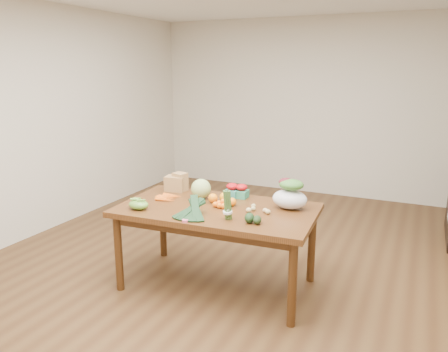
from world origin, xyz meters
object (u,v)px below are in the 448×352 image
at_px(cabbage, 201,189).
at_px(mandarin_cluster, 223,203).
at_px(asparagus_bundle, 228,205).
at_px(salad_bag, 290,195).
at_px(paper_bag, 175,182).
at_px(dining_table, 217,247).
at_px(kale_bunch, 190,209).

relative_size(cabbage, mandarin_cluster, 1.04).
relative_size(asparagus_bundle, salad_bag, 0.81).
distance_m(cabbage, salad_bag, 0.85).
distance_m(paper_bag, asparagus_bundle, 1.00).
distance_m(dining_table, cabbage, 0.57).
bearing_deg(asparagus_bundle, paper_bag, 142.56).
height_order(kale_bunch, salad_bag, salad_bag).
height_order(mandarin_cluster, asparagus_bundle, asparagus_bundle).
relative_size(paper_bag, salad_bag, 0.84).
distance_m(paper_bag, mandarin_cluster, 0.72).
xyz_separation_m(dining_table, kale_bunch, (-0.07, -0.34, 0.45)).
bearing_deg(paper_bag, cabbage, -19.16).
relative_size(mandarin_cluster, kale_bunch, 0.45).
bearing_deg(salad_bag, cabbage, -176.51).
height_order(dining_table, asparagus_bundle, asparagus_bundle).
relative_size(dining_table, kale_bunch, 4.31).
height_order(paper_bag, kale_bunch, paper_bag).
xyz_separation_m(cabbage, kale_bunch, (0.18, -0.53, -0.01)).
distance_m(cabbage, kale_bunch, 0.56).
xyz_separation_m(dining_table, mandarin_cluster, (0.05, 0.03, 0.42)).
bearing_deg(salad_bag, paper_bag, 176.60).
bearing_deg(cabbage, paper_bag, 160.84).
distance_m(dining_table, asparagus_bundle, 0.60).
distance_m(paper_bag, salad_bag, 1.20).
bearing_deg(asparagus_bundle, salad_bag, 49.44).
height_order(paper_bag, mandarin_cluster, paper_bag).
height_order(cabbage, asparagus_bundle, asparagus_bundle).
bearing_deg(paper_bag, dining_table, -26.96).
height_order(paper_bag, asparagus_bundle, asparagus_bundle).
bearing_deg(salad_bag, kale_bunch, -138.68).
xyz_separation_m(mandarin_cluster, asparagus_bundle, (0.17, -0.28, 0.08)).
bearing_deg(kale_bunch, cabbage, 105.59).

